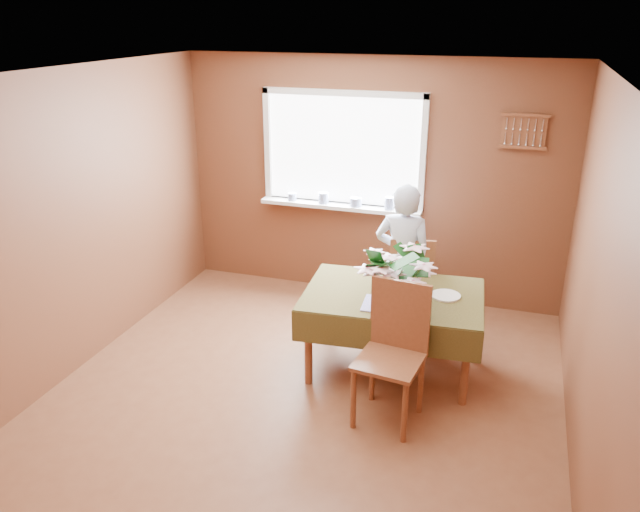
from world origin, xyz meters
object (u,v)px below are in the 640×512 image
(seated_woman, at_px, (403,261))
(flower_bouquet, at_px, (394,272))
(dining_table, at_px, (393,303))
(chair_far, at_px, (411,280))
(chair_near, at_px, (394,348))

(seated_woman, height_order, flower_bouquet, seated_woman)
(dining_table, distance_m, seated_woman, 0.68)
(chair_far, xyz_separation_m, chair_near, (0.12, -1.39, 0.05))
(chair_near, relative_size, flower_bouquet, 1.99)
(dining_table, xyz_separation_m, chair_far, (0.02, 0.76, -0.10))
(chair_far, bearing_deg, seated_woman, 38.78)
(dining_table, distance_m, chair_far, 0.76)
(chair_far, distance_m, flower_bouquet, 1.11)
(dining_table, bearing_deg, seated_woman, 90.00)
(dining_table, height_order, flower_bouquet, flower_bouquet)
(chair_near, relative_size, seated_woman, 0.72)
(dining_table, bearing_deg, chair_near, -81.81)
(seated_woman, bearing_deg, chair_far, -126.60)
(chair_far, height_order, chair_near, chair_near)
(chair_near, bearing_deg, flower_bouquet, 110.65)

